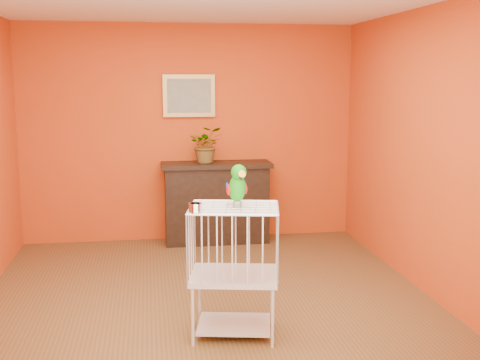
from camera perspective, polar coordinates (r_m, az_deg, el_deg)
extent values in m
plane|color=brown|center=(5.40, -2.94, -11.64)|extent=(4.50, 4.50, 0.00)
plane|color=#CA3F13|center=(7.30, -4.82, 4.44)|extent=(4.00, 0.00, 4.00)
plane|color=#CA3F13|center=(2.88, 1.39, -3.62)|extent=(4.00, 0.00, 4.00)
plane|color=#CA3F13|center=(5.63, 17.65, 2.47)|extent=(0.00, 4.50, 4.50)
cube|color=black|center=(7.24, -2.24, -2.33)|extent=(1.22, 0.41, 0.92)
cube|color=black|center=(7.15, -2.26, 1.46)|extent=(1.30, 0.47, 0.05)
cube|color=black|center=(7.06, -2.07, -2.64)|extent=(0.85, 0.02, 0.46)
cube|color=maroon|center=(7.18, -4.21, -3.27)|extent=(0.05, 0.18, 0.28)
cube|color=#354D26|center=(7.19, -3.56, -3.25)|extent=(0.05, 0.18, 0.28)
cube|color=maroon|center=(7.20, -2.83, -3.23)|extent=(0.05, 0.18, 0.28)
cube|color=#354D26|center=(7.21, -2.03, -3.20)|extent=(0.05, 0.18, 0.28)
cube|color=maroon|center=(7.22, -1.22, -3.18)|extent=(0.05, 0.18, 0.28)
imported|color=#26722D|center=(7.09, -3.18, 2.96)|extent=(0.42, 0.46, 0.34)
cube|color=#B48940|center=(7.25, -4.86, 7.96)|extent=(0.62, 0.03, 0.50)
cube|color=gray|center=(7.23, -4.85, 7.96)|extent=(0.52, 0.01, 0.40)
cube|color=beige|center=(4.78, -0.56, -13.51)|extent=(0.63, 0.53, 0.02)
cube|color=beige|center=(4.64, -0.57, -9.06)|extent=(0.74, 0.62, 0.04)
cube|color=beige|center=(4.50, -0.58, -2.63)|extent=(0.74, 0.62, 0.01)
cylinder|color=beige|center=(4.54, -4.51, -12.85)|extent=(0.02, 0.02, 0.45)
cylinder|color=beige|center=(4.51, 3.12, -12.98)|extent=(0.02, 0.02, 0.45)
cylinder|color=beige|center=(4.96, -3.88, -10.85)|extent=(0.02, 0.02, 0.45)
cylinder|color=beige|center=(4.93, 3.05, -10.96)|extent=(0.02, 0.02, 0.45)
cylinder|color=silver|center=(4.30, -4.25, -2.63)|extent=(0.09, 0.09, 0.07)
cylinder|color=#59544C|center=(4.48, -0.58, -2.35)|extent=(0.01, 0.01, 0.05)
cylinder|color=#59544C|center=(4.49, 0.06, -2.31)|extent=(0.01, 0.01, 0.05)
ellipsoid|color=#0F970B|center=(4.46, -0.26, -0.79)|extent=(0.15, 0.20, 0.24)
ellipsoid|color=#0F970B|center=(4.40, -0.13, 0.74)|extent=(0.13, 0.14, 0.12)
cone|color=orange|center=(4.35, 0.09, 0.47)|extent=(0.07, 0.08, 0.08)
cone|color=black|center=(4.37, 0.04, 0.22)|extent=(0.03, 0.03, 0.03)
sphere|color=black|center=(4.37, -0.54, 0.84)|extent=(0.02, 0.02, 0.02)
sphere|color=black|center=(4.39, 0.45, 0.88)|extent=(0.02, 0.02, 0.02)
ellipsoid|color=#A50C0C|center=(4.45, -1.10, -0.94)|extent=(0.04, 0.07, 0.08)
ellipsoid|color=navy|center=(4.49, 0.49, -0.85)|extent=(0.04, 0.07, 0.08)
cone|color=#0F970B|center=(4.55, -0.55, -1.59)|extent=(0.10, 0.17, 0.13)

